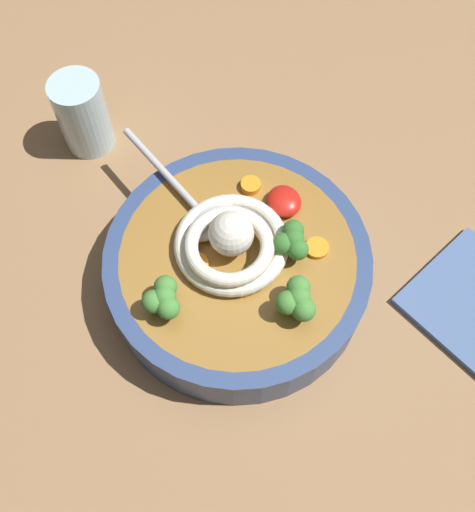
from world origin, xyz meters
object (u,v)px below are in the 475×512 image
Objects in this scene: noodle_pile at (231,242)px; soup_spoon at (200,211)px; soup_bowl at (238,269)px; drinking_glass at (83,114)px.

noodle_pile is 5.27cm from soup_spoon.
noodle_pile is at bearing -157.98° from soup_bowl.
drinking_glass is (-24.67, -10.17, 1.76)cm from soup_bowl.
noodle_pile reaches higher than soup_bowl.
noodle_pile is 0.74× the size of soup_spoon.
drinking_glass is (-23.75, -9.80, -2.74)cm from noodle_pile.
soup_bowl is at bearing 22.02° from noodle_pile.
noodle_pile is 1.33× the size of drinking_glass.
noodle_pile reaches higher than drinking_glass.
noodle_pile is at bearing 22.42° from drinking_glass.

